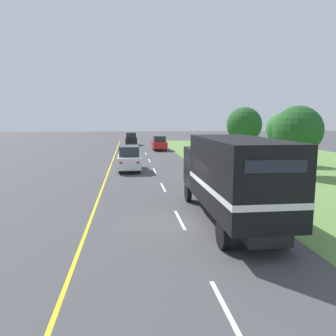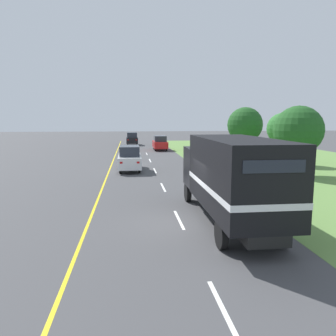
# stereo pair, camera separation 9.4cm
# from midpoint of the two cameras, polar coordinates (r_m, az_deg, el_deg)

# --- Properties ---
(ground_plane) EXTENTS (200.00, 200.00, 0.00)m
(ground_plane) POSITION_cam_midpoint_polar(r_m,az_deg,el_deg) (13.40, 2.15, -9.54)
(ground_plane) COLOR #444447
(grass_shoulder) EXTENTS (20.00, 68.09, 0.01)m
(grass_shoulder) POSITION_cam_midpoint_polar(r_m,az_deg,el_deg) (33.29, 21.36, 0.77)
(grass_shoulder) COLOR #608942
(grass_shoulder) RESTS_ON ground
(edge_line_yellow) EXTENTS (0.12, 68.09, 0.01)m
(edge_line_yellow) POSITION_cam_midpoint_polar(r_m,az_deg,el_deg) (29.39, -10.10, 0.26)
(edge_line_yellow) COLOR yellow
(edge_line_yellow) RESTS_ON ground
(centre_dash_nearest) EXTENTS (0.12, 2.60, 0.01)m
(centre_dash_nearest) POSITION_cam_midpoint_polar(r_m,az_deg,el_deg) (7.92, 9.77, -23.22)
(centre_dash_nearest) COLOR white
(centre_dash_nearest) RESTS_ON ground
(centre_dash_near) EXTENTS (0.12, 2.60, 0.01)m
(centre_dash_near) POSITION_cam_midpoint_polar(r_m,az_deg,el_deg) (13.83, 1.86, -8.96)
(centre_dash_near) COLOR white
(centre_dash_near) RESTS_ON ground
(centre_dash_mid_a) EXTENTS (0.12, 2.60, 0.01)m
(centre_dash_mid_a) POSITION_cam_midpoint_polar(r_m,az_deg,el_deg) (20.17, -1.00, -3.36)
(centre_dash_mid_a) COLOR white
(centre_dash_mid_a) RESTS_ON ground
(centre_dash_mid_b) EXTENTS (0.12, 2.60, 0.01)m
(centre_dash_mid_b) POSITION_cam_midpoint_polar(r_m,az_deg,el_deg) (26.64, -2.46, -0.45)
(centre_dash_mid_b) COLOR white
(centre_dash_mid_b) RESTS_ON ground
(centre_dash_far) EXTENTS (0.12, 2.60, 0.01)m
(centre_dash_far) POSITION_cam_midpoint_polar(r_m,az_deg,el_deg) (33.16, -3.35, 1.31)
(centre_dash_far) COLOR white
(centre_dash_far) RESTS_ON ground
(centre_dash_farthest) EXTENTS (0.12, 2.60, 0.01)m
(centre_dash_farthest) POSITION_cam_midpoint_polar(r_m,az_deg,el_deg) (39.70, -3.94, 2.50)
(centre_dash_farthest) COLOR white
(centre_dash_farthest) RESTS_ON ground
(horse_trailer_truck) EXTENTS (2.41, 8.34, 3.46)m
(horse_trailer_truck) POSITION_cam_midpoint_polar(r_m,az_deg,el_deg) (13.12, 10.73, -1.32)
(horse_trailer_truck) COLOR black
(horse_trailer_truck) RESTS_ON ground
(lead_car_white) EXTENTS (1.80, 4.61, 2.02)m
(lead_car_white) POSITION_cam_midpoint_polar(r_m,az_deg,el_deg) (26.73, -6.87, 1.71)
(lead_car_white) COLOR black
(lead_car_white) RESTS_ON ground
(lead_car_red_ahead) EXTENTS (1.80, 4.36, 1.95)m
(lead_car_red_ahead) POSITION_cam_midpoint_polar(r_m,az_deg,el_deg) (44.11, -1.62, 4.39)
(lead_car_red_ahead) COLOR black
(lead_car_red_ahead) RESTS_ON ground
(lead_car_black_ahead) EXTENTS (1.80, 4.08, 2.05)m
(lead_car_black_ahead) POSITION_cam_midpoint_polar(r_m,az_deg,el_deg) (53.13, -6.49, 5.08)
(lead_car_black_ahead) COLOR black
(lead_car_black_ahead) RESTS_ON ground
(highway_sign) EXTENTS (2.12, 0.09, 2.96)m
(highway_sign) POSITION_cam_midpoint_polar(r_m,az_deg,el_deg) (21.07, 14.31, 2.00)
(highway_sign) COLOR #9E9EA3
(highway_sign) RESTS_ON ground
(roadside_tree_near) EXTENTS (3.57, 3.57, 5.13)m
(roadside_tree_near) POSITION_cam_midpoint_polar(r_m,az_deg,el_deg) (25.72, 21.55, 6.07)
(roadside_tree_near) COLOR brown
(roadside_tree_near) RESTS_ON ground
(roadside_tree_mid) EXTENTS (2.86, 2.86, 4.72)m
(roadside_tree_mid) POSITION_cam_midpoint_polar(r_m,az_deg,el_deg) (31.93, 19.12, 6.47)
(roadside_tree_mid) COLOR #4C3823
(roadside_tree_mid) RESTS_ON ground
(roadside_tree_far) EXTENTS (3.72, 3.72, 5.41)m
(roadside_tree_far) POSITION_cam_midpoint_polar(r_m,az_deg,el_deg) (35.95, 13.07, 7.33)
(roadside_tree_far) COLOR brown
(roadside_tree_far) RESTS_ON ground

